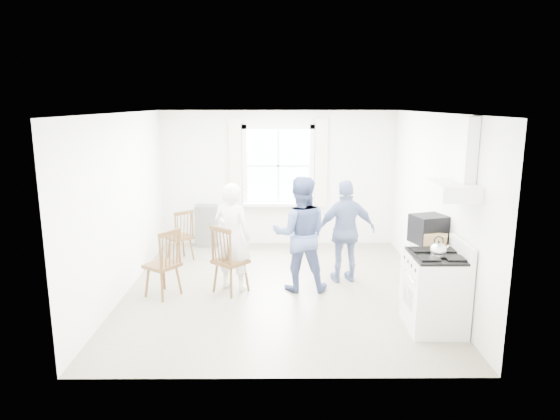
% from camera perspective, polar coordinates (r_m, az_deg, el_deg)
% --- Properties ---
extents(room_shell, '(4.62, 5.12, 2.64)m').
position_cam_1_polar(room_shell, '(7.23, -0.15, 0.68)').
color(room_shell, gray).
rests_on(room_shell, ground).
extents(window_assembly, '(1.88, 0.24, 1.70)m').
position_cam_1_polar(window_assembly, '(9.62, -0.20, 4.54)').
color(window_assembly, white).
rests_on(window_assembly, room_shell).
extents(range_hood, '(0.45, 0.76, 0.94)m').
position_cam_1_polar(range_hood, '(6.16, 19.57, 3.64)').
color(range_hood, white).
rests_on(range_hood, room_shell).
extents(shelf_unit, '(0.40, 0.30, 0.80)m').
position_cam_1_polar(shelf_unit, '(9.80, -8.41, -1.78)').
color(shelf_unit, slate).
rests_on(shelf_unit, ground).
extents(gas_stove, '(0.68, 0.76, 1.12)m').
position_cam_1_polar(gas_stove, '(6.46, 17.31, -8.85)').
color(gas_stove, white).
rests_on(gas_stove, ground).
extents(kettle, '(0.19, 0.19, 0.26)m').
position_cam_1_polar(kettle, '(6.17, 17.63, -4.42)').
color(kettle, silver).
rests_on(kettle, gas_stove).
extents(low_cabinet, '(0.50, 0.55, 0.90)m').
position_cam_1_polar(low_cabinet, '(7.12, 16.15, -7.09)').
color(low_cabinet, white).
rests_on(low_cabinet, ground).
extents(stereo_stack, '(0.52, 0.49, 0.38)m').
position_cam_1_polar(stereo_stack, '(6.95, 16.63, -2.09)').
color(stereo_stack, black).
rests_on(stereo_stack, low_cabinet).
extents(cardboard_box, '(0.34, 0.29, 0.18)m').
position_cam_1_polar(cardboard_box, '(6.75, 17.36, -3.41)').
color(cardboard_box, '#9B7B4B').
rests_on(cardboard_box, low_cabinet).
extents(windsor_chair_a, '(0.54, 0.54, 0.93)m').
position_cam_1_polar(windsor_chair_a, '(8.84, -11.09, -2.30)').
color(windsor_chair_a, '#4D3218').
rests_on(windsor_chair_a, ground).
extents(windsor_chair_b, '(0.60, 0.60, 1.02)m').
position_cam_1_polar(windsor_chair_b, '(7.25, -6.33, -4.87)').
color(windsor_chair_b, '#4D3218').
rests_on(windsor_chair_b, ground).
extents(windsor_chair_c, '(0.58, 0.58, 1.00)m').
position_cam_1_polar(windsor_chair_c, '(7.27, -12.78, -5.17)').
color(windsor_chair_c, '#4D3218').
rests_on(windsor_chair_c, ground).
extents(person_left, '(0.78, 0.78, 1.61)m').
position_cam_1_polar(person_left, '(7.38, -5.45, -3.07)').
color(person_left, white).
rests_on(person_left, ground).
extents(person_mid, '(0.83, 0.83, 1.71)m').
position_cam_1_polar(person_mid, '(7.33, 2.32, -2.76)').
color(person_mid, '#4B5B8C').
rests_on(person_mid, ground).
extents(person_right, '(1.09, 1.09, 1.60)m').
position_cam_1_polar(person_right, '(7.75, 7.54, -2.44)').
color(person_right, navy).
rests_on(person_right, ground).
extents(potted_plant, '(0.24, 0.24, 0.36)m').
position_cam_1_polar(potted_plant, '(9.61, 2.31, 1.92)').
color(potted_plant, '#2F6B30').
rests_on(potted_plant, window_assembly).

